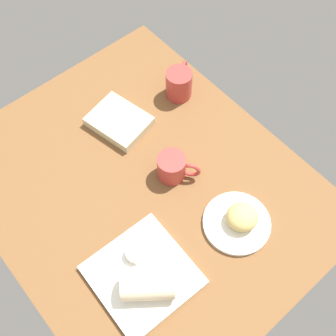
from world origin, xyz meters
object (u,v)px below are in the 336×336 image
coffee_mug (179,83)px  book_stack (119,121)px  sauce_cup (135,253)px  scone_pastry (242,217)px  square_plate (143,275)px  breakfast_wrap (148,287)px  second_mug (173,167)px  round_plate (237,223)px

coffee_mug → book_stack: bearing=-96.7°
sauce_cup → book_stack: 46.66cm
scone_pastry → square_plate: scone_pastry is taller
sauce_cup → book_stack: sauce_cup is taller
sauce_cup → breakfast_wrap: (9.93, -3.49, 2.11)cm
breakfast_wrap → second_mug: bearing=-12.6°
breakfast_wrap → square_plate: bearing=19.1°
sauce_cup → scone_pastry: bearing=68.2°
book_stack → second_mug: bearing=2.1°
round_plate → breakfast_wrap: bearing=-92.8°
sauce_cup → coffee_mug: (-36.81, 48.68, 2.23)cm
scone_pastry → coffee_mug: size_ratio=0.71×
square_plate → coffee_mug: coffee_mug is taller
scone_pastry → breakfast_wrap: bearing=-93.5°
second_mug → round_plate: bearing=7.3°
square_plate → breakfast_wrap: (4.41, -1.55, 4.40)cm
coffee_mug → round_plate: bearing=-22.4°
coffee_mug → sauce_cup: bearing=-52.9°
scone_pastry → sauce_cup: scone_pastry is taller
book_stack → second_mug: 26.30cm
coffee_mug → second_mug: coffee_mug is taller
scone_pastry → sauce_cup: (-11.98, -29.91, -1.17)cm
round_plate → coffee_mug: coffee_mug is taller
scone_pastry → square_plate: (-6.46, -31.85, -3.45)cm
sauce_cup → coffee_mug: coffee_mug is taller
second_mug → sauce_cup: bearing=-62.1°
round_plate → second_mug: 25.52cm
square_plate → book_stack: (-45.17, 26.50, 0.93)cm
round_plate → breakfast_wrap: 32.59cm
scone_pastry → breakfast_wrap: (-2.04, -33.40, 0.95)cm
scone_pastry → coffee_mug: 52.29cm
square_plate → breakfast_wrap: size_ratio=1.84×
square_plate → second_mug: bearing=124.7°
scone_pastry → round_plate: bearing=-111.1°
scone_pastry → sauce_cup: size_ratio=1.69×
scone_pastry → book_stack: size_ratio=0.43×
scone_pastry → coffee_mug: coffee_mug is taller
round_plate → scone_pastry: size_ratio=2.15×
square_plate → second_mug: size_ratio=2.17×
square_plate → book_stack: book_stack is taller
square_plate → book_stack: 52.37cm
breakfast_wrap → book_stack: size_ratio=0.65×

